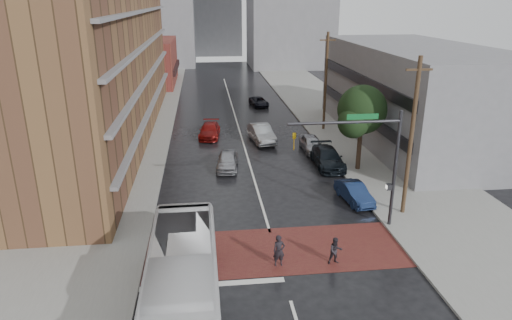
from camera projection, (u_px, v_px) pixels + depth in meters
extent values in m
plane|color=black|center=(277.00, 255.00, 24.58)|extent=(160.00, 160.00, 0.00)
cube|color=maroon|center=(275.00, 250.00, 25.04)|extent=(14.00, 5.00, 0.02)
cube|color=gray|center=(128.00, 133.00, 46.71)|extent=(9.00, 90.00, 0.15)
cube|color=gray|center=(345.00, 126.00, 49.21)|extent=(9.00, 90.00, 0.15)
cube|color=brown|center=(149.00, 62.00, 72.66)|extent=(8.00, 16.00, 7.00)
cube|color=slate|center=(415.00, 93.00, 43.59)|extent=(11.00, 26.00, 9.00)
cube|color=slate|center=(215.00, 3.00, 109.51)|extent=(12.00, 10.00, 24.00)
cylinder|color=#332319|center=(359.00, 147.00, 36.07)|extent=(0.36, 0.36, 4.00)
sphere|color=black|center=(362.00, 110.00, 35.07)|extent=(3.80, 3.80, 3.80)
sphere|color=black|center=(353.00, 123.00, 34.49)|extent=(2.40, 2.40, 2.40)
sphere|color=black|center=(368.00, 114.00, 36.10)|extent=(2.60, 2.60, 2.60)
cylinder|color=#2D2D33|center=(395.00, 171.00, 26.51)|extent=(0.20, 0.20, 7.20)
cylinder|color=#2D2D33|center=(345.00, 122.00, 25.16)|extent=(6.40, 0.16, 0.16)
imported|color=gold|center=(294.00, 141.00, 25.19)|extent=(0.20, 0.16, 1.00)
cube|color=#0C5926|center=(363.00, 117.00, 25.17)|extent=(1.80, 0.05, 0.30)
cube|color=#2D2D33|center=(389.00, 187.00, 26.82)|extent=(0.30, 0.30, 0.35)
cylinder|color=#473321|center=(411.00, 139.00, 27.61)|extent=(0.26, 0.26, 10.00)
cube|color=#473321|center=(419.00, 70.00, 26.21)|extent=(1.60, 0.12, 0.12)
cylinder|color=#473321|center=(326.00, 83.00, 46.33)|extent=(0.26, 0.26, 10.00)
cube|color=#473321|center=(328.00, 40.00, 44.93)|extent=(1.60, 0.12, 0.12)
imported|color=silver|center=(182.00, 297.00, 18.35)|extent=(2.96, 12.41, 3.45)
imported|color=black|center=(279.00, 251.00, 23.35)|extent=(0.66, 0.47, 1.70)
imported|color=#252126|center=(336.00, 251.00, 23.56)|extent=(0.77, 0.62, 1.49)
imported|color=#A6A7AE|center=(227.00, 161.00, 36.80)|extent=(2.13, 4.29, 1.40)
imported|color=#B4B8BC|center=(261.00, 133.00, 43.80)|extent=(2.47, 5.24, 1.66)
imported|color=maroon|center=(210.00, 130.00, 45.33)|extent=(2.39, 4.86, 1.36)
imported|color=black|center=(259.00, 102.00, 58.53)|extent=(2.46, 4.34, 1.14)
imported|color=#15254B|center=(354.00, 193.00, 30.87)|extent=(1.87, 4.03, 1.28)
imported|color=black|center=(328.00, 158.00, 37.28)|extent=(2.21, 5.25, 1.51)
imported|color=#98999F|center=(312.00, 144.00, 41.06)|extent=(1.75, 4.22, 1.43)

